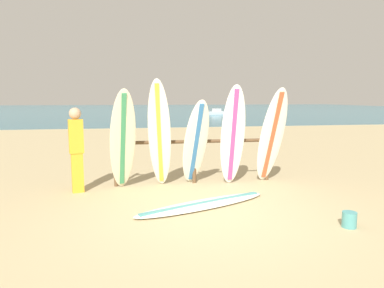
{
  "coord_description": "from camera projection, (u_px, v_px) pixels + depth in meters",
  "views": [
    {
      "loc": [
        -1.25,
        -5.39,
        1.95
      ],
      "look_at": [
        0.21,
        2.79,
        0.87
      ],
      "focal_mm": 33.06,
      "sensor_mm": 36.0,
      "label": 1
    }
  ],
  "objects": [
    {
      "name": "ocean_water",
      "position": [
        136.0,
        109.0,
        62.35
      ],
      "size": [
        120.0,
        80.0,
        0.01
      ],
      "primitive_type": "cube",
      "color": "teal",
      "rests_on": "ground"
    },
    {
      "name": "surfboard_rack",
      "position": [
        194.0,
        151.0,
        8.1
      ],
      "size": [
        3.64,
        0.09,
        1.12
      ],
      "color": "brown",
      "rests_on": "ground"
    },
    {
      "name": "surfboard_leaning_center_left",
      "position": [
        196.0,
        143.0,
        7.8
      ],
      "size": [
        0.68,
        0.92,
        1.93
      ],
      "color": "white",
      "rests_on": "ground"
    },
    {
      "name": "small_boat_offshore",
      "position": [
        217.0,
        112.0,
        42.2
      ],
      "size": [
        2.68,
        1.79,
        0.71
      ],
      "color": "silver",
      "rests_on": "ocean_water"
    },
    {
      "name": "surfboard_leaning_far_left",
      "position": [
        123.0,
        140.0,
        7.35
      ],
      "size": [
        0.66,
        0.89,
        2.15
      ],
      "color": "beige",
      "rests_on": "ground"
    },
    {
      "name": "surfboard_leaning_left",
      "position": [
        159.0,
        134.0,
        7.58
      ],
      "size": [
        0.64,
        0.85,
        2.36
      ],
      "color": "white",
      "rests_on": "ground"
    },
    {
      "name": "ground_plane",
      "position": [
        210.0,
        219.0,
        5.73
      ],
      "size": [
        120.0,
        120.0,
        0.0
      ],
      "primitive_type": "plane",
      "color": "tan"
    },
    {
      "name": "beachgoer_standing",
      "position": [
        76.0,
        146.0,
        7.25
      ],
      "size": [
        0.32,
        0.24,
        1.76
      ],
      "color": "gold",
      "rests_on": "ground"
    },
    {
      "name": "surfboard_leaning_center_right",
      "position": [
        272.0,
        137.0,
        7.92
      ],
      "size": [
        0.62,
        0.96,
        2.19
      ],
      "color": "white",
      "rests_on": "ground"
    },
    {
      "name": "sand_bucket",
      "position": [
        349.0,
        220.0,
        5.36
      ],
      "size": [
        0.22,
        0.22,
        0.24
      ],
      "primitive_type": "cylinder",
      "color": "teal",
      "rests_on": "ground"
    },
    {
      "name": "surfboard_leaning_center",
      "position": [
        233.0,
        136.0,
        7.81
      ],
      "size": [
        0.55,
        0.55,
        2.25
      ],
      "color": "white",
      "rests_on": "ground"
    },
    {
      "name": "surfboard_lying_on_sand",
      "position": [
        203.0,
        204.0,
        6.42
      ],
      "size": [
        2.76,
        1.58,
        0.08
      ],
      "color": "white",
      "rests_on": "ground"
    }
  ]
}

